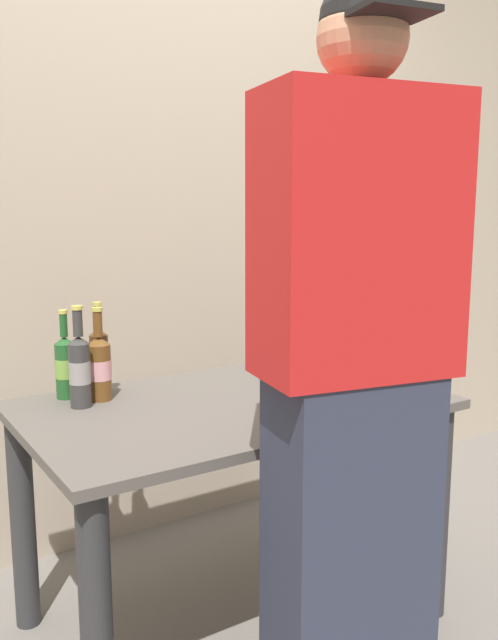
# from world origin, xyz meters

# --- Properties ---
(ground_plane) EXTENTS (8.00, 8.00, 0.00)m
(ground_plane) POSITION_xyz_m (0.00, 0.00, 0.00)
(ground_plane) COLOR slate
(ground_plane) RESTS_ON ground
(desk) EXTENTS (1.28, 0.79, 0.75)m
(desk) POSITION_xyz_m (0.00, 0.00, 0.60)
(desk) COLOR #56514C
(desk) RESTS_ON ground
(laptop) EXTENTS (0.41, 0.43, 0.19)m
(laptop) POSITION_xyz_m (0.44, 0.11, 0.78)
(laptop) COLOR black
(laptop) RESTS_ON desk
(beer_bottle_green) EXTENTS (0.07, 0.07, 0.29)m
(beer_bottle_green) POSITION_xyz_m (-0.34, 0.23, 0.85)
(beer_bottle_green) COLOR brown
(beer_bottle_green) RESTS_ON desk
(beer_bottle_dark) EXTENTS (0.06, 0.06, 0.28)m
(beer_bottle_dark) POSITION_xyz_m (-0.43, 0.31, 0.85)
(beer_bottle_dark) COLOR #1E5123
(beer_bottle_dark) RESTS_ON desk
(beer_bottle_amber) EXTENTS (0.06, 0.06, 0.30)m
(beer_bottle_amber) POSITION_xyz_m (-0.31, 0.32, 0.86)
(beer_bottle_amber) COLOR #472B14
(beer_bottle_amber) RESTS_ON desk
(beer_bottle_brown) EXTENTS (0.06, 0.06, 0.31)m
(beer_bottle_brown) POSITION_xyz_m (-0.42, 0.19, 0.86)
(beer_bottle_brown) COLOR #333333
(beer_bottle_brown) RESTS_ON desk
(person_figure) EXTENTS (0.46, 0.33, 1.81)m
(person_figure) POSITION_xyz_m (-0.07, -0.63, 0.91)
(person_figure) COLOR #2D3347
(person_figure) RESTS_ON ground
(back_wall) EXTENTS (6.00, 0.10, 2.60)m
(back_wall) POSITION_xyz_m (0.00, 0.77, 1.30)
(back_wall) COLOR tan
(back_wall) RESTS_ON ground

